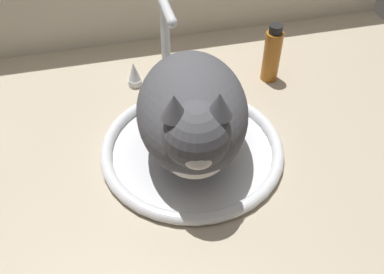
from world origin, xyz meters
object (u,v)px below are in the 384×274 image
Objects in this scene: faucet at (167,53)px; cat at (193,115)px; amber_bottle at (272,54)px; sink_basin at (192,148)px.

cat reaches higher than faucet.
faucet is 23.63cm from amber_bottle.
faucet is at bearing 170.20° from amber_bottle.
cat is 31.78cm from amber_bottle.
faucet reaches higher than amber_bottle.
cat is (-0.32, -24.84, 3.13)cm from faucet.
faucet is at bearing 89.25° from cat.
cat is at bearing -90.75° from faucet.
amber_bottle is (23.24, -4.01, -1.52)cm from faucet.
amber_bottle reaches higher than sink_basin.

